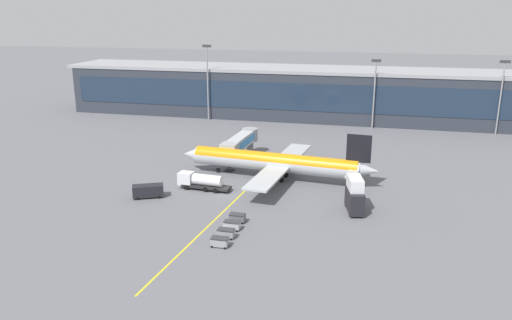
% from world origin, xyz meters
% --- Properties ---
extents(ground_plane, '(700.00, 700.00, 0.00)m').
position_xyz_m(ground_plane, '(0.00, 0.00, 0.00)').
color(ground_plane, slate).
extents(apron_lead_in_line, '(7.15, 79.73, 0.01)m').
position_xyz_m(apron_lead_in_line, '(2.76, 2.00, 0.00)').
color(apron_lead_in_line, yellow).
rests_on(apron_lead_in_line, ground_plane).
extents(terminal_building, '(177.65, 22.14, 16.34)m').
position_xyz_m(terminal_building, '(11.66, 77.81, 8.19)').
color(terminal_building, '#2D333D').
rests_on(terminal_building, ground_plane).
extents(main_airliner, '(43.18, 34.40, 11.09)m').
position_xyz_m(main_airliner, '(7.22, 11.76, 3.71)').
color(main_airliner, '#B2B7BC').
rests_on(main_airliner, ground_plane).
extents(jet_bridge, '(4.73, 18.58, 6.41)m').
position_xyz_m(jet_bridge, '(-3.37, 22.88, 4.71)').
color(jet_bridge, '#B2B7BC').
rests_on(jet_bridge, ground_plane).
extents(fuel_tanker, '(10.96, 3.30, 3.25)m').
position_xyz_m(fuel_tanker, '(-5.97, 1.82, 1.75)').
color(fuel_tanker, '#232326').
rests_on(fuel_tanker, ground_plane).
extents(lavatory_truck, '(6.23, 4.57, 2.50)m').
position_xyz_m(lavatory_truck, '(-14.16, -4.90, 1.42)').
color(lavatory_truck, black).
rests_on(lavatory_truck, ground_plane).
extents(catering_lift, '(3.92, 7.18, 6.30)m').
position_xyz_m(catering_lift, '(24.56, -2.66, 3.07)').
color(catering_lift, black).
rests_on(catering_lift, ground_plane).
extents(baggage_cart_0, '(2.67, 1.64, 1.48)m').
position_xyz_m(baggage_cart_0, '(5.47, -21.85, 0.78)').
color(baggage_cart_0, gray).
rests_on(baggage_cart_0, ground_plane).
extents(baggage_cart_1, '(2.67, 1.64, 1.48)m').
position_xyz_m(baggage_cart_1, '(5.50, -18.65, 0.78)').
color(baggage_cart_1, gray).
rests_on(baggage_cart_1, ground_plane).
extents(baggage_cart_2, '(2.67, 1.64, 1.48)m').
position_xyz_m(baggage_cart_2, '(5.54, -15.45, 0.78)').
color(baggage_cart_2, '#B2B7BC').
rests_on(baggage_cart_2, ground_plane).
extents(baggage_cart_3, '(2.67, 1.64, 1.48)m').
position_xyz_m(baggage_cart_3, '(5.57, -12.25, 0.78)').
color(baggage_cart_3, '#595B60').
rests_on(baggage_cart_3, ground_plane).
extents(apron_light_mast_0, '(2.80, 0.50, 24.01)m').
position_xyz_m(apron_light_mast_0, '(-26.13, 65.86, 14.00)').
color(apron_light_mast_0, gray).
rests_on(apron_light_mast_0, ground_plane).
extents(apron_light_mast_1, '(2.80, 0.50, 21.18)m').
position_xyz_m(apron_light_mast_1, '(60.96, 65.86, 12.53)').
color(apron_light_mast_1, gray).
rests_on(apron_light_mast_1, ground_plane).
extents(apron_light_mast_2, '(2.80, 0.50, 20.66)m').
position_xyz_m(apron_light_mast_2, '(26.13, 65.86, 12.26)').
color(apron_light_mast_2, gray).
rests_on(apron_light_mast_2, ground_plane).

